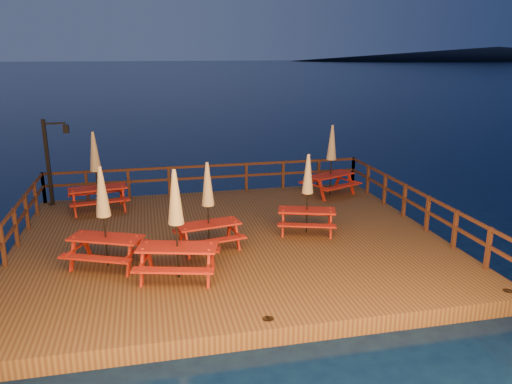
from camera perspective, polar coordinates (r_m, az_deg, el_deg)
ground at (r=14.65m, az=-2.96°, el=-6.73°), size 500.00×500.00×0.00m
deck at (r=14.58m, az=-2.97°, el=-6.01°), size 12.00×10.00×0.40m
deck_piles at (r=14.77m, az=-2.94°, el=-7.81°), size 11.44×9.44×1.40m
railing at (r=15.92m, az=-4.09°, el=-0.44°), size 11.80×9.75×1.10m
lamp_post at (r=18.50m, az=-22.29°, el=4.01°), size 0.85×0.18×3.00m
headland_right at (r=307.02m, az=25.88°, el=14.06°), size 230.40×86.40×7.00m
picnic_table_0 at (r=18.63m, az=8.60°, el=3.74°), size 2.28×2.12×2.62m
picnic_table_1 at (r=13.40m, az=-5.50°, el=-1.45°), size 1.92×1.68×2.41m
picnic_table_2 at (r=12.79m, az=-17.00°, el=-2.58°), size 2.24×2.07×2.57m
picnic_table_3 at (r=11.73m, az=-9.10°, el=-3.51°), size 2.19×1.95×2.66m
picnic_table_4 at (r=17.37m, az=-17.83°, el=2.37°), size 2.12×1.84×2.69m
picnic_table_5 at (r=14.61m, az=5.90°, el=-0.06°), size 2.00×1.81×2.38m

